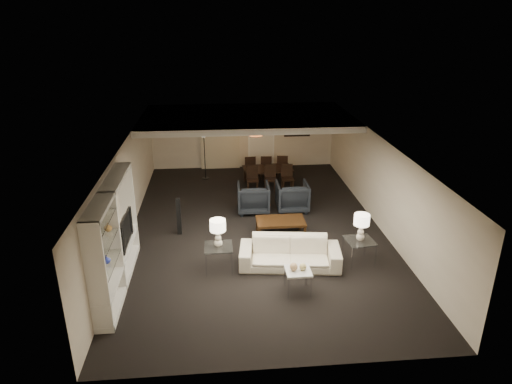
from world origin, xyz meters
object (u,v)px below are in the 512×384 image
object	(u,v)px
chair_nl	(253,179)
chair_fl	(250,167)
television	(121,230)
side_table_right	(359,251)
marble_table	(298,281)
vase_blue	(106,259)
dining_table	(268,176)
chair_nm	(270,179)
table_lamp_left	(218,233)
sofa	(290,253)
coffee_table	(280,228)
floor_lamp	(205,154)
floor_speaker	(179,216)
chair_fr	(282,166)
vase_amber	(108,227)
chair_nr	(288,178)
armchair_left	(253,198)
armchair_right	(292,196)
table_lamp_right	(361,228)
side_table_left	(219,258)
chair_fm	(266,167)
pendant_light	(255,132)

from	to	relation	value
chair_nl	chair_fl	distance (m)	1.30
television	chair_fl	distance (m)	7.06
side_table_right	marble_table	distance (m)	2.03
television	vase_blue	distance (m)	1.42
dining_table	chair_nm	bearing A→B (deg)	-95.61
side_table_right	chair_fl	size ratio (longest dim) A/B	0.74
television	chair_fl	world-z (taller)	television
table_lamp_left	sofa	bearing A→B (deg)	0.00
coffee_table	floor_lamp	xyz separation A→B (m)	(-2.10, 4.80, 0.68)
coffee_table	chair_fl	bearing A→B (deg)	95.97
floor_speaker	chair_fr	size ratio (longest dim) A/B	1.19
vase_amber	floor_speaker	xyz separation A→B (m)	(1.18, 2.85, -1.12)
coffee_table	floor_lamp	world-z (taller)	floor_lamp
chair_fr	chair_nr	bearing A→B (deg)	96.98
floor_lamp	vase_amber	bearing A→B (deg)	-104.11
coffee_table	chair_nr	size ratio (longest dim) A/B	1.48
armchair_left	floor_speaker	world-z (taller)	floor_speaker
armchair_right	chair_fr	xyz separation A→B (m)	(0.11, 2.94, -0.00)
table_lamp_right	television	bearing A→B (deg)	179.01
marble_table	vase_blue	bearing A→B (deg)	-176.76
armchair_right	table_lamp_right	distance (m)	3.52
chair_nl	table_lamp_left	bearing A→B (deg)	-102.88
sofa	dining_table	bearing A→B (deg)	95.98
armchair_right	vase_amber	world-z (taller)	vase_amber
vase_amber	chair_nr	world-z (taller)	vase_amber
armchair_right	chair_nm	bearing A→B (deg)	-72.97
side_table_right	dining_table	bearing A→B (deg)	105.83
table_lamp_right	vase_amber	distance (m)	5.74
vase_blue	coffee_table	bearing A→B (deg)	36.63
coffee_table	side_table_left	world-z (taller)	side_table_left
table_lamp_left	table_lamp_right	xyz separation A→B (m)	(3.40, 0.00, 0.00)
chair_fm	table_lamp_left	bearing A→B (deg)	76.85
vase_blue	floor_speaker	world-z (taller)	vase_blue
chair_fm	floor_speaker	bearing A→B (deg)	59.18
table_lamp_right	chair_nl	size ratio (longest dim) A/B	0.77
floor_lamp	floor_speaker	bearing A→B (deg)	-98.41
side_table_left	television	bearing A→B (deg)	177.49
sofa	television	world-z (taller)	television
vase_amber	side_table_right	bearing A→B (deg)	8.92
dining_table	chair_fl	size ratio (longest dim) A/B	1.92
chair_fr	dining_table	bearing A→B (deg)	54.27
table_lamp_right	vase_amber	xyz separation A→B (m)	(-5.63, -0.88, 0.69)
armchair_right	chair_nr	bearing A→B (deg)	-93.42
dining_table	table_lamp_right	bearing A→B (deg)	-79.78
chair_nm	chair_fr	xyz separation A→B (m)	(0.60, 1.30, 0.00)
armchair_left	chair_nm	size ratio (longest dim) A/B	1.10
armchair_left	side_table_right	xyz separation A→B (m)	(2.30, -3.30, -0.14)
chair_fl	chair_nl	bearing A→B (deg)	85.18
pendant_light	chair_nm	world-z (taller)	pendant_light
floor_lamp	vase_blue	bearing A→B (deg)	-103.34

